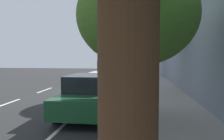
{
  "coord_description": "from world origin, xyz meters",
  "views": [
    {
      "loc": [
        3.07,
        -13.0,
        2.21
      ],
      "look_at": [
        0.74,
        5.83,
        1.06
      ],
      "focal_mm": 34.64,
      "sensor_mm": 36.0,
      "label": 1
    }
  ],
  "objects_px": {
    "parked_sedan_green_second": "(90,94)",
    "street_tree_mid_block": "(137,17)",
    "cyclist_with_backpack": "(125,70)",
    "bicycle_at_curb": "(123,77)",
    "pedestrian_on_phone": "(154,68)",
    "parked_pickup_silver_mid": "(109,76)",
    "street_tree_corner": "(138,41)",
    "parked_sedan_grey_far": "(120,70)",
    "street_tree_far_end": "(138,29)"
  },
  "relations": [
    {
      "from": "parked_sedan_green_second",
      "to": "street_tree_mid_block",
      "type": "bearing_deg",
      "value": -41.25
    },
    {
      "from": "cyclist_with_backpack",
      "to": "parked_sedan_green_second",
      "type": "bearing_deg",
      "value": -93.87
    },
    {
      "from": "bicycle_at_curb",
      "to": "pedestrian_on_phone",
      "type": "bearing_deg",
      "value": 52.17
    },
    {
      "from": "parked_pickup_silver_mid",
      "to": "pedestrian_on_phone",
      "type": "bearing_deg",
      "value": 67.27
    },
    {
      "from": "parked_pickup_silver_mid",
      "to": "street_tree_corner",
      "type": "bearing_deg",
      "value": 77.27
    },
    {
      "from": "parked_sedan_grey_far",
      "to": "bicycle_at_curb",
      "type": "height_order",
      "value": "parked_sedan_grey_far"
    },
    {
      "from": "street_tree_corner",
      "to": "cyclist_with_backpack",
      "type": "bearing_deg",
      "value": -104.91
    },
    {
      "from": "cyclist_with_backpack",
      "to": "street_tree_corner",
      "type": "bearing_deg",
      "value": 75.09
    },
    {
      "from": "parked_sedan_green_second",
      "to": "street_tree_far_end",
      "type": "height_order",
      "value": "street_tree_far_end"
    },
    {
      "from": "parked_sedan_green_second",
      "to": "street_tree_corner",
      "type": "distance_m",
      "value": 15.11
    },
    {
      "from": "parked_sedan_green_second",
      "to": "street_tree_far_end",
      "type": "distance_m",
      "value": 5.95
    },
    {
      "from": "parked_sedan_grey_far",
      "to": "street_tree_mid_block",
      "type": "relative_size",
      "value": 0.94
    },
    {
      "from": "street_tree_mid_block",
      "to": "street_tree_corner",
      "type": "relative_size",
      "value": 0.98
    },
    {
      "from": "parked_sedan_grey_far",
      "to": "cyclist_with_backpack",
      "type": "bearing_deg",
      "value": -80.75
    },
    {
      "from": "parked_sedan_grey_far",
      "to": "street_tree_mid_block",
      "type": "bearing_deg",
      "value": -83.58
    },
    {
      "from": "parked_sedan_green_second",
      "to": "cyclist_with_backpack",
      "type": "relative_size",
      "value": 2.57
    },
    {
      "from": "parked_sedan_green_second",
      "to": "cyclist_with_backpack",
      "type": "bearing_deg",
      "value": 86.13
    },
    {
      "from": "parked_pickup_silver_mid",
      "to": "pedestrian_on_phone",
      "type": "xyz_separation_m",
      "value": [
        3.61,
        8.62,
        0.17
      ]
    },
    {
      "from": "parked_pickup_silver_mid",
      "to": "pedestrian_on_phone",
      "type": "relative_size",
      "value": 3.32
    },
    {
      "from": "parked_sedan_green_second",
      "to": "parked_sedan_grey_far",
      "type": "distance_m",
      "value": 15.62
    },
    {
      "from": "bicycle_at_curb",
      "to": "street_tree_mid_block",
      "type": "distance_m",
      "value": 12.98
    },
    {
      "from": "parked_pickup_silver_mid",
      "to": "pedestrian_on_phone",
      "type": "distance_m",
      "value": 9.35
    },
    {
      "from": "parked_sedan_green_second",
      "to": "bicycle_at_curb",
      "type": "bearing_deg",
      "value": 87.44
    },
    {
      "from": "parked_pickup_silver_mid",
      "to": "street_tree_corner",
      "type": "distance_m",
      "value": 9.15
    },
    {
      "from": "cyclist_with_backpack",
      "to": "street_tree_far_end",
      "type": "relative_size",
      "value": 0.34
    },
    {
      "from": "parked_sedan_green_second",
      "to": "pedestrian_on_phone",
      "type": "xyz_separation_m",
      "value": [
        3.52,
        14.86,
        0.31
      ]
    },
    {
      "from": "bicycle_at_curb",
      "to": "street_tree_far_end",
      "type": "relative_size",
      "value": 0.33
    },
    {
      "from": "parked_sedan_green_second",
      "to": "bicycle_at_curb",
      "type": "height_order",
      "value": "parked_sedan_green_second"
    },
    {
      "from": "parked_sedan_green_second",
      "to": "pedestrian_on_phone",
      "type": "bearing_deg",
      "value": 76.66
    },
    {
      "from": "parked_sedan_grey_far",
      "to": "pedestrian_on_phone",
      "type": "bearing_deg",
      "value": -11.83
    },
    {
      "from": "parked_sedan_green_second",
      "to": "parked_pickup_silver_mid",
      "type": "xyz_separation_m",
      "value": [
        -0.09,
        6.24,
        0.15
      ]
    },
    {
      "from": "parked_sedan_green_second",
      "to": "street_tree_corner",
      "type": "height_order",
      "value": "street_tree_corner"
    },
    {
      "from": "parked_sedan_green_second",
      "to": "street_tree_far_end",
      "type": "bearing_deg",
      "value": 69.06
    },
    {
      "from": "bicycle_at_curb",
      "to": "cyclist_with_backpack",
      "type": "distance_m",
      "value": 0.82
    },
    {
      "from": "street_tree_mid_block",
      "to": "street_tree_corner",
      "type": "distance_m",
      "value": 16.27
    },
    {
      "from": "street_tree_far_end",
      "to": "pedestrian_on_phone",
      "type": "height_order",
      "value": "street_tree_far_end"
    },
    {
      "from": "parked_pickup_silver_mid",
      "to": "street_tree_far_end",
      "type": "bearing_deg",
      "value": -37.96
    },
    {
      "from": "street_tree_corner",
      "to": "street_tree_mid_block",
      "type": "bearing_deg",
      "value": -90.0
    },
    {
      "from": "parked_pickup_silver_mid",
      "to": "bicycle_at_curb",
      "type": "distance_m",
      "value": 4.78
    },
    {
      "from": "parked_pickup_silver_mid",
      "to": "parked_sedan_grey_far",
      "type": "xyz_separation_m",
      "value": [
        -0.03,
        9.39,
        -0.15
      ]
    },
    {
      "from": "street_tree_corner",
      "to": "pedestrian_on_phone",
      "type": "xyz_separation_m",
      "value": [
        1.71,
        0.19,
        -2.83
      ]
    },
    {
      "from": "parked_sedan_green_second",
      "to": "street_tree_corner",
      "type": "bearing_deg",
      "value": 82.94
    },
    {
      "from": "parked_sedan_green_second",
      "to": "street_tree_far_end",
      "type": "xyz_separation_m",
      "value": [
        1.82,
        4.75,
        3.08
      ]
    },
    {
      "from": "parked_pickup_silver_mid",
      "to": "street_tree_far_end",
      "type": "relative_size",
      "value": 1.07
    },
    {
      "from": "parked_sedan_grey_far",
      "to": "street_tree_far_end",
      "type": "bearing_deg",
      "value": -79.9
    },
    {
      "from": "parked_sedan_green_second",
      "to": "parked_sedan_grey_far",
      "type": "bearing_deg",
      "value": 90.44
    },
    {
      "from": "parked_sedan_green_second",
      "to": "pedestrian_on_phone",
      "type": "height_order",
      "value": "pedestrian_on_phone"
    },
    {
      "from": "parked_sedan_grey_far",
      "to": "parked_sedan_green_second",
      "type": "bearing_deg",
      "value": -89.56
    },
    {
      "from": "parked_sedan_green_second",
      "to": "pedestrian_on_phone",
      "type": "relative_size",
      "value": 2.71
    },
    {
      "from": "parked_sedan_grey_far",
      "to": "cyclist_with_backpack",
      "type": "height_order",
      "value": "cyclist_with_backpack"
    }
  ]
}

